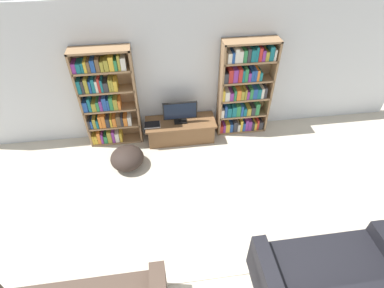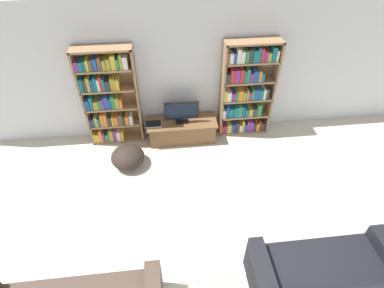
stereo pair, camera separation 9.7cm
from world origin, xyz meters
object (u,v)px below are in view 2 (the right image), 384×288
Objects in this scene: tv_stand at (182,130)px; beanbag_ottoman at (128,157)px; television at (181,112)px; laptop at (153,124)px; bookshelf_left at (109,98)px; couch_right_sofa at (328,285)px; bookshelf_right at (246,91)px.

beanbag_ottoman is (-1.03, -0.63, -0.03)m from tv_stand.
television is 0.59m from laptop.
bookshelf_left is 2.97× the size of television.
laptop is 0.80m from beanbag_ottoman.
tv_stand is 0.77× the size of couch_right_sofa.
bookshelf_right is 2.97× the size of television.
bookshelf_right reaches higher than beanbag_ottoman.
bookshelf_left is 1.08× the size of couch_right_sofa.
bookshelf_left is at bearing 165.87° from laptop.
laptop is 3.78m from couch_right_sofa.
beanbag_ottoman is at bearing -161.19° from bookshelf_right.
beanbag_ottoman is at bearing -148.64° from tv_stand.
bookshelf_right is at bearing -0.06° from bookshelf_left.
tv_stand is 1.21m from beanbag_ottoman.
couch_right_sofa is (2.78, -3.38, -0.66)m from bookshelf_left.
bookshelf_left is 1.13m from beanbag_ottoman.
tv_stand is (1.30, -0.15, -0.74)m from bookshelf_left.
couch_right_sofa is at bearing -65.47° from tv_stand.
bookshelf_left is 1.41× the size of tv_stand.
television reaches higher than couch_right_sofa.
bookshelf_right reaches higher than television.
television is at bearing -6.85° from bookshelf_left.
couch_right_sofa is (2.02, -3.19, -0.14)m from laptop.
tv_stand is 3.56m from couch_right_sofa.
beanbag_ottoman is at bearing -70.57° from bookshelf_left.
tv_stand is 4.42× the size of laptop.
bookshelf_right is 6.26× the size of laptop.
bookshelf_left is at bearing 173.15° from television.
bookshelf_left is at bearing 173.65° from tv_stand.
bookshelf_left is at bearing 179.94° from bookshelf_right.
bookshelf_right reaches higher than tv_stand.
television is (1.30, -0.16, -0.30)m from bookshelf_left.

